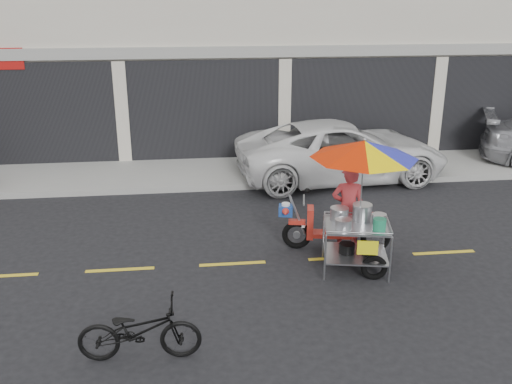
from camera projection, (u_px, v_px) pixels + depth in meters
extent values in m
plane|color=black|center=(340.00, 258.00, 10.53)|extent=(90.00, 90.00, 0.00)
cube|color=gray|center=(289.00, 168.00, 15.66)|extent=(45.00, 3.00, 0.15)
cube|color=beige|center=(266.00, 12.00, 19.02)|extent=(36.00, 8.00, 8.00)
cube|color=black|center=(284.00, 111.00, 16.10)|extent=(35.28, 0.06, 2.90)
cube|color=gray|center=(285.00, 51.00, 15.53)|extent=(36.00, 0.12, 0.30)
cube|color=gold|center=(340.00, 258.00, 10.53)|extent=(42.00, 0.10, 0.01)
imported|color=white|center=(342.00, 151.00, 14.73)|extent=(5.62, 2.93, 1.51)
imported|color=black|center=(139.00, 331.00, 7.53)|extent=(1.65, 0.63, 0.86)
torus|color=black|center=(297.00, 235.00, 10.85)|extent=(0.57, 0.22, 0.56)
torus|color=black|center=(375.00, 238.00, 10.74)|extent=(0.57, 0.22, 0.56)
cylinder|color=#9EA0A5|center=(297.00, 235.00, 10.85)|extent=(0.15, 0.09, 0.14)
cylinder|color=#9EA0A5|center=(375.00, 238.00, 10.74)|extent=(0.15, 0.09, 0.14)
cube|color=red|center=(297.00, 222.00, 10.76)|extent=(0.33, 0.18, 0.08)
cylinder|color=#9EA0A5|center=(297.00, 215.00, 10.71)|extent=(0.36, 0.12, 0.80)
cube|color=red|center=(310.00, 222.00, 10.74)|extent=(0.18, 0.35, 0.59)
cube|color=red|center=(333.00, 234.00, 10.78)|extent=(0.83, 0.43, 0.08)
cube|color=red|center=(358.00, 224.00, 10.67)|extent=(0.78, 0.40, 0.40)
cube|color=black|center=(353.00, 212.00, 10.60)|extent=(0.68, 0.36, 0.10)
cylinder|color=#9EA0A5|center=(304.00, 200.00, 10.60)|extent=(0.14, 0.54, 0.04)
sphere|color=black|center=(307.00, 191.00, 10.75)|extent=(0.10, 0.10, 0.10)
cylinder|color=white|center=(303.00, 226.00, 10.78)|extent=(0.14, 0.14, 0.05)
cube|color=navy|center=(286.00, 210.00, 10.70)|extent=(0.30, 0.26, 0.20)
cylinder|color=white|center=(286.00, 204.00, 10.66)|extent=(0.19, 0.19, 0.05)
cone|color=red|center=(285.00, 213.00, 10.54)|extent=(0.22, 0.25, 0.18)
torus|color=black|center=(374.00, 268.00, 9.70)|extent=(0.47, 0.19, 0.46)
cylinder|color=#9EA0A5|center=(325.00, 258.00, 9.60)|extent=(0.04, 0.04, 0.84)
cylinder|color=#9EA0A5|center=(324.00, 236.00, 10.44)|extent=(0.04, 0.04, 0.84)
cylinder|color=#9EA0A5|center=(391.00, 260.00, 9.52)|extent=(0.04, 0.04, 0.84)
cylinder|color=#9EA0A5|center=(384.00, 238.00, 10.35)|extent=(0.04, 0.04, 0.84)
cube|color=#9EA0A5|center=(355.00, 254.00, 10.02)|extent=(1.24, 1.09, 0.03)
cube|color=#9EA0A5|center=(357.00, 225.00, 9.84)|extent=(1.24, 1.09, 0.04)
cylinder|color=#9EA0A5|center=(359.00, 233.00, 9.40)|extent=(1.07, 0.24, 0.02)
cylinder|color=#9EA0A5|center=(355.00, 213.00, 10.24)|extent=(1.07, 0.24, 0.02)
cylinder|color=#9EA0A5|center=(325.00, 221.00, 9.86)|extent=(0.20, 0.88, 0.02)
cylinder|color=#9EA0A5|center=(389.00, 223.00, 9.78)|extent=(0.20, 0.88, 0.02)
cylinder|color=#9EA0A5|center=(353.00, 243.00, 10.44)|extent=(0.19, 0.74, 0.04)
cylinder|color=#9EA0A5|center=(355.00, 218.00, 10.27)|extent=(0.19, 0.74, 0.04)
cube|color=yellow|center=(368.00, 248.00, 9.45)|extent=(0.34, 0.09, 0.25)
cylinder|color=#B7B7BC|center=(339.00, 214.00, 10.01)|extent=(0.38, 0.38, 0.20)
cylinder|color=#B7B7BC|center=(362.00, 213.00, 9.98)|extent=(0.39, 0.39, 0.27)
cylinder|color=#B7B7BC|center=(379.00, 220.00, 9.82)|extent=(0.29, 0.29, 0.16)
cylinder|color=#B7B7BC|center=(343.00, 224.00, 9.66)|extent=(0.33, 0.33, 0.14)
cylinder|color=#1F8158|center=(379.00, 225.00, 9.54)|extent=(0.26, 0.26, 0.22)
cylinder|color=black|center=(347.00, 248.00, 10.00)|extent=(0.33, 0.33, 0.18)
cylinder|color=black|center=(370.00, 250.00, 9.97)|extent=(0.28, 0.28, 0.16)
cylinder|color=#9EA0A5|center=(362.00, 183.00, 9.68)|extent=(0.03, 0.03, 1.48)
sphere|color=#9EA0A5|center=(365.00, 139.00, 9.42)|extent=(0.06, 0.06, 0.06)
imported|color=#C23538|center=(348.00, 209.00, 10.59)|extent=(0.68, 0.52, 1.68)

